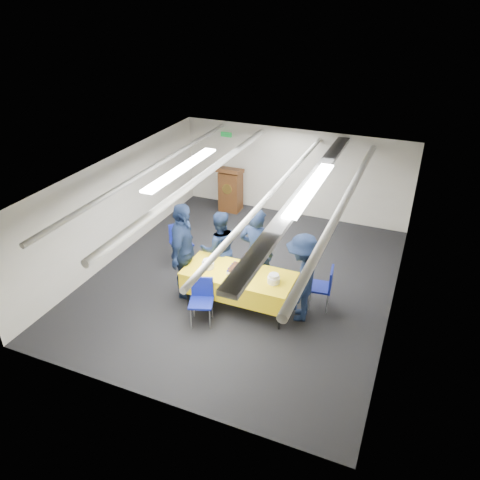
% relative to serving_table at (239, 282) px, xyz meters
% --- Properties ---
extents(ground, '(7.00, 7.00, 0.00)m').
position_rel_serving_table_xyz_m(ground, '(-0.29, 0.90, -0.56)').
color(ground, black).
rests_on(ground, ground).
extents(room_shell, '(6.00, 7.00, 2.30)m').
position_rel_serving_table_xyz_m(room_shell, '(-0.20, 1.31, 1.25)').
color(room_shell, silver).
rests_on(room_shell, ground).
extents(serving_table, '(2.08, 0.91, 0.77)m').
position_rel_serving_table_xyz_m(serving_table, '(0.00, 0.00, 0.00)').
color(serving_table, black).
rests_on(serving_table, ground).
extents(sheet_cake, '(0.48, 0.37, 0.09)m').
position_rel_serving_table_xyz_m(sheet_cake, '(0.03, 0.06, 0.25)').
color(sheet_cake, white).
rests_on(sheet_cake, serving_table).
extents(plate_stack_left, '(0.23, 0.23, 0.17)m').
position_rel_serving_table_xyz_m(plate_stack_left, '(-0.60, -0.05, 0.29)').
color(plate_stack_left, white).
rests_on(plate_stack_left, serving_table).
extents(plate_stack_right, '(0.22, 0.22, 0.17)m').
position_rel_serving_table_xyz_m(plate_stack_right, '(0.69, -0.05, 0.29)').
color(plate_stack_right, white).
rests_on(plate_stack_right, serving_table).
extents(podium, '(0.62, 0.53, 1.25)m').
position_rel_serving_table_xyz_m(podium, '(-1.89, 3.95, 0.05)').
color(podium, '#5D3317').
rests_on(podium, ground).
extents(chair_near, '(0.53, 0.53, 0.87)m').
position_rel_serving_table_xyz_m(chair_near, '(-0.47, -0.62, -0.03)').
color(chair_near, gray).
rests_on(chair_near, ground).
extents(chair_right, '(0.47, 0.47, 0.87)m').
position_rel_serving_table_xyz_m(chair_right, '(1.49, 0.61, -0.03)').
color(chair_right, gray).
rests_on(chair_right, ground).
extents(chair_left, '(0.59, 0.59, 0.87)m').
position_rel_serving_table_xyz_m(chair_left, '(-1.87, 1.11, -0.03)').
color(chair_left, gray).
rests_on(chair_left, ground).
extents(sailor_a, '(0.70, 0.48, 1.88)m').
position_rel_serving_table_xyz_m(sailor_a, '(0.14, 0.53, 0.38)').
color(sailor_a, black).
rests_on(sailor_a, ground).
extents(sailor_b, '(0.99, 0.95, 1.61)m').
position_rel_serving_table_xyz_m(sailor_b, '(-0.69, 0.63, 0.24)').
color(sailor_b, black).
rests_on(sailor_b, ground).
extents(sailor_c, '(0.74, 1.23, 1.97)m').
position_rel_serving_table_xyz_m(sailor_c, '(-1.14, -0.02, 0.42)').
color(sailor_c, black).
rests_on(sailor_c, ground).
extents(sailor_d, '(0.77, 1.18, 1.71)m').
position_rel_serving_table_xyz_m(sailor_d, '(1.16, 0.16, 0.29)').
color(sailor_d, black).
rests_on(sailor_d, ground).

